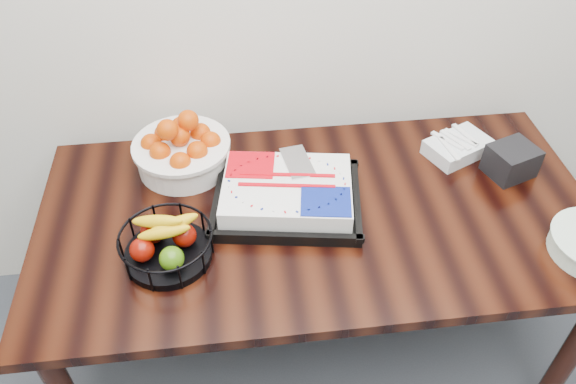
{
  "coord_description": "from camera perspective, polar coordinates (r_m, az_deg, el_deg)",
  "views": [
    {
      "loc": [
        -0.25,
        0.74,
        2.03
      ],
      "look_at": [
        -0.1,
        2.01,
        0.83
      ],
      "focal_mm": 35.0,
      "sensor_mm": 36.0,
      "label": 1
    }
  ],
  "objects": [
    {
      "name": "fork_bag",
      "position": [
        2.1,
        16.88,
        4.45
      ],
      "size": [
        0.26,
        0.22,
        0.06
      ],
      "color": "silver",
      "rests_on": "table"
    },
    {
      "name": "napkin_box",
      "position": [
        2.06,
        21.74,
        2.97
      ],
      "size": [
        0.18,
        0.17,
        0.11
      ],
      "primitive_type": "cube",
      "rotation": [
        0.0,
        0.0,
        0.34
      ],
      "color": "black",
      "rests_on": "table"
    },
    {
      "name": "fruit_basket",
      "position": [
        1.67,
        -12.26,
        -5.11
      ],
      "size": [
        0.27,
        0.27,
        0.15
      ],
      "color": "black",
      "rests_on": "table"
    },
    {
      "name": "cake_tray",
      "position": [
        1.81,
        -0.11,
        -0.18
      ],
      "size": [
        0.52,
        0.44,
        0.1
      ],
      "color": "black",
      "rests_on": "table"
    },
    {
      "name": "tangerine_bowl",
      "position": [
        1.95,
        -10.79,
        4.62
      ],
      "size": [
        0.34,
        0.34,
        0.21
      ],
      "color": "white",
      "rests_on": "table"
    },
    {
      "name": "table",
      "position": [
        1.88,
        3.03,
        -3.78
      ],
      "size": [
        1.8,
        0.9,
        0.75
      ],
      "color": "black",
      "rests_on": "ground"
    }
  ]
}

